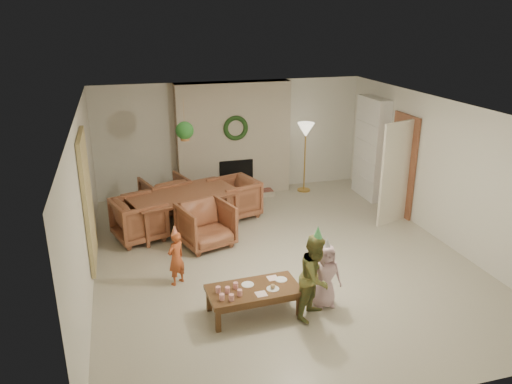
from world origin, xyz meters
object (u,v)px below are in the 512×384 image
object	(u,v)px
dining_chair_far	(165,196)
child_pink	(325,276)
dining_table	(184,211)
dining_chair_near	(206,225)
dining_chair_right	(234,198)
dining_chair_left	(139,219)
child_red	(176,258)
child_plaid	(316,277)
coffee_table_top	(254,290)

from	to	relation	value
dining_chair_far	child_pink	xyz separation A→B (m)	(1.78, -4.02, 0.07)
dining_table	dining_chair_near	xyz separation A→B (m)	(0.27, -0.84, 0.04)
dining_chair_far	dining_chair_right	bearing A→B (deg)	141.34
dining_chair_far	dining_chair_left	world-z (taller)	same
dining_chair_right	dining_chair_left	bearing A→B (deg)	-90.00
dining_chair_near	dining_chair_left	xyz separation A→B (m)	(-1.11, 0.58, 0.00)
dining_table	dining_chair_near	bearing A→B (deg)	-90.00
child_red	child_pink	bearing A→B (deg)	111.58
dining_table	child_red	size ratio (longest dim) A/B	2.36
dining_chair_near	child_plaid	world-z (taller)	child_plaid
dining_table	dining_chair_near	distance (m)	0.88
dining_table	dining_chair_right	bearing A→B (deg)	-0.00
dining_chair_near	dining_chair_far	bearing A→B (deg)	90.00
dining_table	child_pink	distance (m)	3.52
dining_chair_near	child_plaid	distance (m)	2.74
dining_chair_far	child_pink	distance (m)	4.40
coffee_table_top	child_pink	bearing A→B (deg)	-7.18
dining_chair_left	child_red	xyz separation A→B (m)	(0.44, -1.76, 0.03)
child_red	dining_chair_left	bearing A→B (deg)	-113.16
child_plaid	coffee_table_top	bearing A→B (deg)	120.97
dining_chair_near	child_plaid	bearing A→B (deg)	-85.59
child_red	child_plaid	distance (m)	2.16
dining_table	dining_chair_right	xyz separation A→B (m)	(1.05, 0.33, 0.04)
child_red	coffee_table_top	bearing A→B (deg)	92.80
dining_chair_right	child_red	distance (m)	2.77
dining_chair_right	child_plaid	xyz separation A→B (m)	(0.23, -3.71, 0.20)
dining_chair_near	child_red	world-z (taller)	child_red
dining_chair_near	coffee_table_top	xyz separation A→B (m)	(0.24, -2.26, -0.04)
dining_table	child_plaid	xyz separation A→B (m)	(1.29, -3.38, 0.24)
child_plaid	child_pink	world-z (taller)	child_plaid
dining_chair_right	dining_chair_far	bearing A→B (deg)	-128.66
dining_table	dining_chair_far	world-z (taller)	dining_chair_far
dining_chair_far	child_plaid	xyz separation A→B (m)	(1.55, -4.22, 0.20)
dining_chair_far	dining_chair_left	distance (m)	1.25
coffee_table_top	child_plaid	bearing A→B (deg)	-22.02
dining_chair_far	child_red	world-z (taller)	child_red
dining_table	dining_chair_left	size ratio (longest dim) A/B	2.34
dining_chair_far	coffee_table_top	size ratio (longest dim) A/B	0.69
child_plaid	dining_chair_near	bearing A→B (deg)	72.21
dining_chair_right	dining_chair_near	bearing A→B (deg)	-51.34
dining_chair_near	coffee_table_top	bearing A→B (deg)	-101.42
dining_table	child_red	distance (m)	2.07
coffee_table_top	dining_chair_near	bearing A→B (deg)	93.38
dining_chair_left	child_pink	bearing A→B (deg)	-158.61
dining_chair_right	child_plaid	bearing A→B (deg)	-13.90
dining_chair_left	coffee_table_top	distance (m)	3.14
dining_chair_near	child_pink	distance (m)	2.65
dining_table	coffee_table_top	size ratio (longest dim) A/B	1.61
dining_chair_near	dining_chair_left	world-z (taller)	same
dining_chair_far	child_plaid	bearing A→B (deg)	92.68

